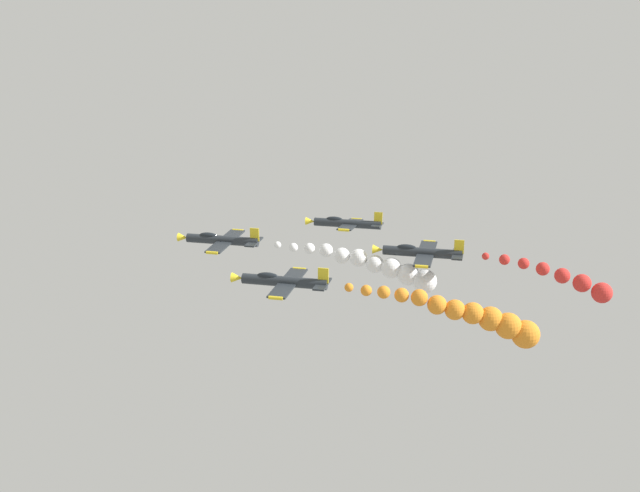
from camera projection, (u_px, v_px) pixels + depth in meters
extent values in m
cylinder|color=#23282D|center=(222.00, 240.00, 92.74)|extent=(1.12, 9.00, 1.12)
cone|color=yellow|center=(183.00, 237.00, 93.83)|extent=(1.06, 1.20, 1.06)
cube|color=#23282D|center=(226.00, 241.00, 92.68)|extent=(9.20, 1.90, 0.31)
cylinder|color=yellow|center=(212.00, 253.00, 88.42)|extent=(0.37, 1.40, 0.37)
cylinder|color=yellow|center=(238.00, 230.00, 96.95)|extent=(0.37, 1.40, 0.37)
cube|color=#23282D|center=(254.00, 242.00, 91.86)|extent=(3.80, 1.20, 0.23)
cube|color=yellow|center=(255.00, 235.00, 91.56)|extent=(0.16, 1.10, 1.60)
ellipsoid|color=black|center=(208.00, 235.00, 92.97)|extent=(0.81, 2.20, 0.71)
sphere|color=white|center=(278.00, 245.00, 91.19)|extent=(0.84, 0.84, 0.84)
sphere|color=white|center=(293.00, 247.00, 90.74)|extent=(1.05, 1.05, 1.05)
sphere|color=white|center=(309.00, 249.00, 90.24)|extent=(1.31, 1.31, 1.31)
sphere|color=white|center=(326.00, 250.00, 90.00)|extent=(1.62, 1.62, 1.62)
sphere|color=white|center=(342.00, 256.00, 89.44)|extent=(1.86, 1.86, 1.86)
sphere|color=white|center=(358.00, 258.00, 89.04)|extent=(2.06, 2.06, 2.06)
sphere|color=white|center=(375.00, 264.00, 88.60)|extent=(2.10, 2.10, 2.10)
sphere|color=white|center=(391.00, 268.00, 87.97)|extent=(2.38, 2.38, 2.38)
sphere|color=white|center=(408.00, 275.00, 87.61)|extent=(2.53, 2.53, 2.53)
sphere|color=white|center=(425.00, 281.00, 86.95)|extent=(2.73, 2.73, 2.73)
cylinder|color=#23282D|center=(284.00, 282.00, 78.88)|extent=(1.11, 9.00, 1.11)
cone|color=yellow|center=(237.00, 278.00, 79.98)|extent=(1.05, 1.20, 1.05)
cube|color=#23282D|center=(288.00, 283.00, 78.83)|extent=(9.20, 1.90, 0.25)
cylinder|color=yellow|center=(276.00, 298.00, 74.53)|extent=(0.36, 1.40, 0.36)
cylinder|color=yellow|center=(299.00, 269.00, 83.12)|extent=(0.36, 1.40, 0.36)
cube|color=#23282D|center=(322.00, 284.00, 78.01)|extent=(3.80, 1.20, 0.21)
cube|color=yellow|center=(323.00, 276.00, 77.73)|extent=(0.15, 1.10, 1.60)
ellipsoid|color=black|center=(268.00, 276.00, 79.13)|extent=(0.81, 2.20, 0.71)
sphere|color=orange|center=(349.00, 287.00, 77.42)|extent=(0.91, 0.91, 0.91)
sphere|color=orange|center=(366.00, 290.00, 77.15)|extent=(1.15, 1.15, 1.15)
sphere|color=orange|center=(384.00, 292.00, 76.79)|extent=(1.32, 1.32, 1.32)
sphere|color=orange|center=(402.00, 295.00, 76.85)|extent=(1.49, 1.49, 1.49)
sphere|color=orange|center=(419.00, 298.00, 76.58)|extent=(1.72, 1.72, 1.72)
sphere|color=orange|center=(437.00, 305.00, 76.51)|extent=(1.97, 1.97, 1.97)
sphere|color=orange|center=(455.00, 310.00, 76.52)|extent=(2.08, 2.08, 2.08)
sphere|color=orange|center=(473.00, 313.00, 76.60)|extent=(2.22, 2.22, 2.22)
sphere|color=orange|center=(491.00, 319.00, 76.81)|extent=(2.50, 2.50, 2.50)
sphere|color=orange|center=(508.00, 326.00, 76.71)|extent=(2.68, 2.68, 2.68)
sphere|color=orange|center=(526.00, 334.00, 76.97)|extent=(2.89, 2.89, 2.89)
cylinder|color=#23282D|center=(347.00, 224.00, 101.98)|extent=(1.21, 9.00, 1.21)
cone|color=yellow|center=(310.00, 221.00, 103.08)|extent=(1.15, 1.20, 1.15)
cube|color=#23282D|center=(350.00, 224.00, 101.92)|extent=(9.17, 1.90, 1.16)
cylinder|color=yellow|center=(344.00, 230.00, 97.51)|extent=(0.40, 1.40, 0.40)
cylinder|color=yellow|center=(357.00, 219.00, 106.32)|extent=(0.40, 1.40, 0.40)
cube|color=#23282D|center=(377.00, 225.00, 101.11)|extent=(3.80, 1.20, 0.59)
cube|color=yellow|center=(378.00, 218.00, 100.92)|extent=(0.31, 1.10, 1.61)
ellipsoid|color=black|center=(334.00, 219.00, 102.27)|extent=(0.87, 2.20, 0.78)
cylinder|color=#23282D|center=(422.00, 252.00, 87.37)|extent=(1.11, 9.00, 1.11)
cone|color=yellow|center=(378.00, 249.00, 88.46)|extent=(1.06, 1.20, 1.06)
cube|color=#23282D|center=(426.00, 254.00, 87.31)|extent=(9.20, 1.90, 0.30)
cylinder|color=yellow|center=(422.00, 267.00, 83.04)|extent=(0.36, 1.40, 0.36)
cylinder|color=yellow|center=(429.00, 242.00, 91.58)|extent=(0.36, 1.40, 0.36)
cube|color=#23282D|center=(458.00, 254.00, 86.49)|extent=(3.80, 1.20, 0.23)
cube|color=yellow|center=(459.00, 247.00, 86.19)|extent=(0.16, 1.10, 1.60)
ellipsoid|color=black|center=(407.00, 247.00, 87.60)|extent=(0.81, 2.20, 0.71)
sphere|color=red|center=(486.00, 256.00, 85.77)|extent=(0.83, 0.83, 0.83)
sphere|color=red|center=(504.00, 260.00, 85.36)|extent=(1.20, 1.20, 1.20)
sphere|color=red|center=(524.00, 263.00, 84.75)|extent=(1.28, 1.28, 1.28)
sphere|color=red|center=(543.00, 269.00, 84.34)|extent=(1.50, 1.50, 1.50)
sphere|color=red|center=(562.00, 276.00, 83.69)|extent=(1.72, 1.72, 1.72)
sphere|color=red|center=(582.00, 283.00, 83.03)|extent=(1.99, 1.99, 1.99)
sphere|color=red|center=(602.00, 293.00, 82.39)|extent=(2.25, 2.25, 2.25)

